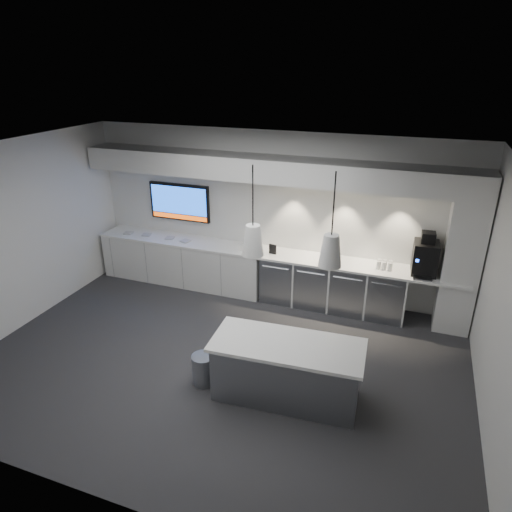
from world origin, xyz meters
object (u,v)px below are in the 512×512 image
at_px(island, 287,370).
at_px(coffee_machine, 425,257).
at_px(wall_tv, 180,202).
at_px(bin, 203,369).

xyz_separation_m(island, coffee_machine, (1.53, 2.58, 0.78)).
height_order(wall_tv, bin, wall_tv).
bearing_deg(coffee_machine, bin, -138.09).
relative_size(island, coffee_machine, 2.81).
height_order(bin, coffee_machine, coffee_machine).
bearing_deg(island, bin, -177.18).
bearing_deg(wall_tv, island, -43.02).
relative_size(wall_tv, coffee_machine, 1.78).
xyz_separation_m(wall_tv, coffee_machine, (4.56, -0.25, -0.37)).
bearing_deg(wall_tv, bin, -57.37).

